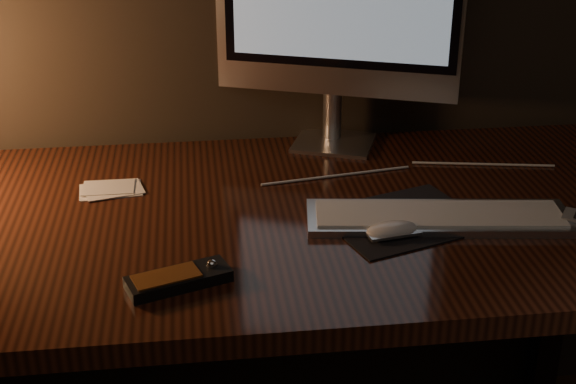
{
  "coord_description": "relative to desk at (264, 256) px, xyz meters",
  "views": [
    {
      "loc": [
        -0.12,
        0.56,
        1.39
      ],
      "look_at": [
        0.02,
        1.73,
        0.84
      ],
      "focal_mm": 50.0,
      "sensor_mm": 36.0,
      "label": 1
    }
  ],
  "objects": [
    {
      "name": "mousepad",
      "position": [
        0.24,
        -0.13,
        0.13
      ],
      "size": [
        0.31,
        0.28,
        0.0
      ],
      "primitive_type": "cube",
      "rotation": [
        0.0,
        0.0,
        0.32
      ],
      "color": "black",
      "rests_on": "desk"
    },
    {
      "name": "desk",
      "position": [
        0.0,
        0.0,
        0.0
      ],
      "size": [
        1.6,
        0.75,
        0.75
      ],
      "color": "#3D1A0D",
      "rests_on": "ground"
    },
    {
      "name": "keyboard",
      "position": [
        0.3,
        -0.14,
        0.14
      ],
      "size": [
        0.48,
        0.19,
        0.02
      ],
      "primitive_type": "cube",
      "rotation": [
        0.0,
        0.0,
        -0.13
      ],
      "color": "silver",
      "rests_on": "desk"
    },
    {
      "name": "papers",
      "position": [
        -0.29,
        0.06,
        0.13
      ],
      "size": [
        0.12,
        0.09,
        0.01
      ],
      "primitive_type": "cube",
      "rotation": [
        0.0,
        0.0,
        0.1
      ],
      "color": "white",
      "rests_on": "desk"
    },
    {
      "name": "media_remote",
      "position": [
        -0.16,
        -0.3,
        0.14
      ],
      "size": [
        0.17,
        0.11,
        0.03
      ],
      "rotation": [
        0.0,
        0.0,
        0.33
      ],
      "color": "black",
      "rests_on": "desk"
    },
    {
      "name": "mouse",
      "position": [
        0.2,
        -0.19,
        0.14
      ],
      "size": [
        0.1,
        0.06,
        0.02
      ],
      "primitive_type": "ellipsoid",
      "rotation": [
        0.0,
        0.0,
        0.17
      ],
      "color": "white",
      "rests_on": "desk"
    },
    {
      "name": "cable",
      "position": [
        0.31,
        0.07,
        0.13
      ],
      "size": [
        0.6,
        0.03,
        0.01
      ],
      "primitive_type": "cylinder",
      "rotation": [
        0.0,
        1.57,
        -0.04
      ],
      "color": "white",
      "rests_on": "desk"
    }
  ]
}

